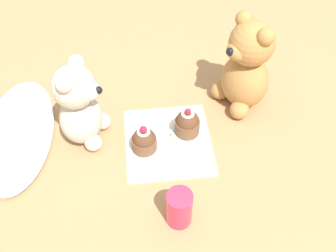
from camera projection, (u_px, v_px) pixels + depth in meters
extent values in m
plane|color=tan|center=(168.00, 142.00, 0.91)|extent=(4.00, 4.00, 0.00)
cube|color=silver|center=(168.00, 141.00, 0.91)|extent=(0.21, 0.20, 0.01)
ellipsoid|color=white|center=(18.00, 133.00, 0.91)|extent=(0.35, 0.16, 0.02)
ellipsoid|color=beige|center=(82.00, 119.00, 0.88)|extent=(0.13, 0.12, 0.12)
sphere|color=beige|center=(74.00, 87.00, 0.80)|extent=(0.09, 0.09, 0.09)
ellipsoid|color=beige|center=(91.00, 91.00, 0.80)|extent=(0.05, 0.05, 0.04)
sphere|color=black|center=(98.00, 90.00, 0.80)|extent=(0.02, 0.02, 0.02)
sphere|color=beige|center=(64.00, 84.00, 0.76)|extent=(0.04, 0.04, 0.04)
sphere|color=beige|center=(76.00, 63.00, 0.80)|extent=(0.04, 0.04, 0.04)
sphere|color=beige|center=(93.00, 144.00, 0.88)|extent=(0.04, 0.04, 0.04)
sphere|color=beige|center=(102.00, 121.00, 0.93)|extent=(0.04, 0.04, 0.04)
ellipsoid|color=#B78447|center=(244.00, 81.00, 0.95)|extent=(0.16, 0.15, 0.14)
sphere|color=#B78447|center=(252.00, 43.00, 0.86)|extent=(0.10, 0.10, 0.10)
ellipsoid|color=#B78447|center=(237.00, 51.00, 0.85)|extent=(0.06, 0.06, 0.04)
sphere|color=black|center=(230.00, 52.00, 0.84)|extent=(0.02, 0.02, 0.02)
sphere|color=#B78447|center=(244.00, 19.00, 0.85)|extent=(0.04, 0.04, 0.04)
sphere|color=#B78447|center=(266.00, 36.00, 0.81)|extent=(0.04, 0.04, 0.04)
sphere|color=#B78447|center=(220.00, 90.00, 0.99)|extent=(0.05, 0.05, 0.05)
sphere|color=#B78447|center=(239.00, 110.00, 0.95)|extent=(0.05, 0.05, 0.05)
cylinder|color=brown|center=(144.00, 143.00, 0.88)|extent=(0.06, 0.06, 0.03)
sphere|color=brown|center=(144.00, 139.00, 0.87)|extent=(0.05, 0.05, 0.05)
cylinder|color=white|center=(143.00, 132.00, 0.85)|extent=(0.03, 0.03, 0.00)
sphere|color=red|center=(143.00, 130.00, 0.85)|extent=(0.02, 0.02, 0.02)
cylinder|color=silver|center=(187.00, 132.00, 0.92)|extent=(0.08, 0.08, 0.01)
cylinder|color=brown|center=(187.00, 126.00, 0.90)|extent=(0.06, 0.06, 0.04)
sphere|color=brown|center=(187.00, 121.00, 0.89)|extent=(0.05, 0.05, 0.05)
cylinder|color=white|center=(188.00, 114.00, 0.87)|extent=(0.03, 0.03, 0.00)
sphere|color=red|center=(188.00, 112.00, 0.87)|extent=(0.01, 0.01, 0.01)
cylinder|color=#DB3356|center=(181.00, 208.00, 0.75)|extent=(0.05, 0.05, 0.08)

